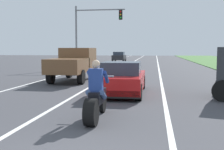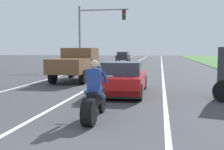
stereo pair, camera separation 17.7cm
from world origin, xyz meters
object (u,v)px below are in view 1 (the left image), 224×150
motorcycle_with_rider (96,98)px  distant_car_far_ahead (119,57)px  pickup_truck_left_lane_brown (74,62)px  sports_car_red (122,79)px  traffic_light_mast_near (91,27)px

motorcycle_with_rider → distant_car_far_ahead: bearing=96.3°
motorcycle_with_rider → pickup_truck_left_lane_brown: size_ratio=0.46×
sports_car_red → traffic_light_mast_near: 15.64m
traffic_light_mast_near → distant_car_far_ahead: size_ratio=1.50×
motorcycle_with_rider → sports_car_red: 4.62m
pickup_truck_left_lane_brown → distant_car_far_ahead: 26.10m
distant_car_far_ahead → sports_car_red: bearing=-82.5°
pickup_truck_left_lane_brown → traffic_light_mast_near: (-1.25, 10.09, 2.90)m
motorcycle_with_rider → distant_car_far_ahead: (-3.88, 35.16, 0.18)m
sports_car_red → motorcycle_with_rider: bearing=-91.9°
sports_car_red → pickup_truck_left_lane_brown: (-3.43, 4.45, 0.48)m
motorcycle_with_rider → distant_car_far_ahead: size_ratio=0.55×
pickup_truck_left_lane_brown → traffic_light_mast_near: size_ratio=0.80×
motorcycle_with_rider → sports_car_red: bearing=88.1°
motorcycle_with_rider → pickup_truck_left_lane_brown: (-3.28, 9.07, 0.51)m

